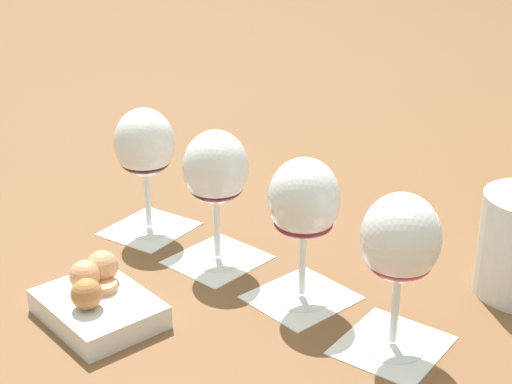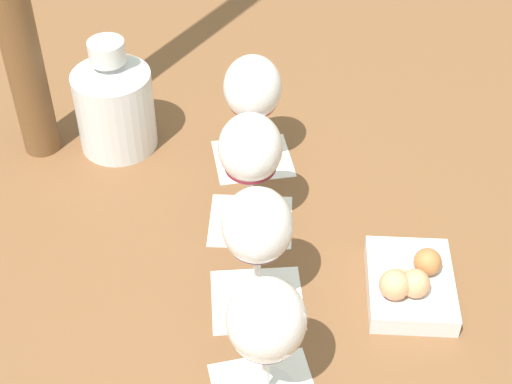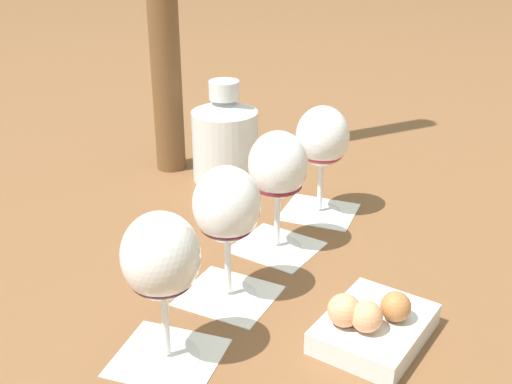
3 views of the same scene
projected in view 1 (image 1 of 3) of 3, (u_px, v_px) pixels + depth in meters
The scene contains 10 objects.
ground_plane at pixel (255, 280), 0.92m from camera, with size 8.00×8.00×0.00m, color brown.
tasting_card_0 at pixel (392, 345), 0.80m from camera, with size 0.12×0.13×0.00m.
tasting_card_1 at pixel (301, 297), 0.88m from camera, with size 0.13×0.14×0.00m.
tasting_card_2 at pixel (218, 259), 0.97m from camera, with size 0.13×0.13×0.00m.
tasting_card_3 at pixel (149, 229), 1.05m from camera, with size 0.11×0.12×0.00m.
wine_glass_0 at pixel (400, 246), 0.75m from camera, with size 0.08×0.08×0.17m.
wine_glass_1 at pixel (304, 205), 0.84m from camera, with size 0.08×0.08×0.17m.
wine_glass_2 at pixel (216, 174), 0.92m from camera, with size 0.08×0.08×0.17m.
wine_glass_3 at pixel (145, 149), 1.00m from camera, with size 0.08×0.08×0.17m.
snack_dish at pixel (97, 299), 0.84m from camera, with size 0.16×0.15×0.06m.
Camera 1 is at (-0.33, 0.74, 0.46)m, focal length 55.00 mm.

